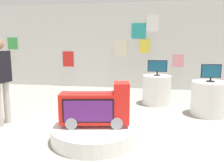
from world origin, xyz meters
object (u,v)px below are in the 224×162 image
Objects in this scene: novelty_firetruck_tv at (96,108)px; display_pedestal_left_rear at (209,98)px; display_pedestal_center_rear at (157,90)px; tv_on_center_rear at (157,67)px; tv_on_left_rear at (211,72)px; main_display_pedestal at (95,132)px; shopper_browsing_near_truck at (1,75)px.

novelty_firetruck_tv reaches higher than display_pedestal_left_rear.
display_pedestal_center_rear is 1.52× the size of tv_on_center_rear.
display_pedestal_left_rear is 1.80× the size of tv_on_left_rear.
novelty_firetruck_tv is at bearing -7.01° from main_display_pedestal.
display_pedestal_left_rear is 0.47× the size of shopper_browsing_near_truck.
tv_on_left_rear is at bearing 17.52° from shopper_browsing_near_truck.
main_display_pedestal is 0.87× the size of shopper_browsing_near_truck.
tv_on_left_rear reaches higher than display_pedestal_left_rear.
tv_on_center_rear reaches higher than display_pedestal_left_rear.
shopper_browsing_near_truck is at bearing -145.61° from tv_on_center_rear.
novelty_firetruck_tv is at bearing -141.62° from tv_on_left_rear.
novelty_firetruck_tv is 2.82m from tv_on_left_rear.
tv_on_center_rear is (1.07, 2.49, 0.87)m from main_display_pedestal.
tv_on_center_rear reaches higher than main_display_pedestal.
tv_on_center_rear is at bearing -87.79° from display_pedestal_center_rear.
display_pedestal_center_rear is (1.07, 2.49, 0.26)m from main_display_pedestal.
main_display_pedestal is 3.36× the size of tv_on_left_rear.
tv_on_left_rear is at bearing -33.66° from tv_on_center_rear.
shopper_browsing_near_truck is (-3.03, -2.08, 0.61)m from display_pedestal_center_rear.
tv_on_center_rear is 0.30× the size of shopper_browsing_near_truck.
main_display_pedestal is 0.43m from novelty_firetruck_tv.
main_display_pedestal is 2.93× the size of tv_on_center_rear.
tv_on_left_rear is 1.49m from display_pedestal_center_rear.
tv_on_left_rear is 1.37m from tv_on_center_rear.
tv_on_left_rear is at bearing 38.03° from main_display_pedestal.
display_pedestal_center_rear is at bearing 67.25° from novelty_firetruck_tv.
novelty_firetruck_tv is at bearing -112.75° from display_pedestal_center_rear.
main_display_pedestal is at bearing -113.24° from display_pedestal_center_rear.
shopper_browsing_near_truck reaches higher than tv_on_center_rear.
novelty_firetruck_tv is 2.35× the size of tv_on_center_rear.
novelty_firetruck_tv is at bearing -141.56° from display_pedestal_left_rear.
novelty_firetruck_tv is 1.55× the size of display_pedestal_center_rear.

